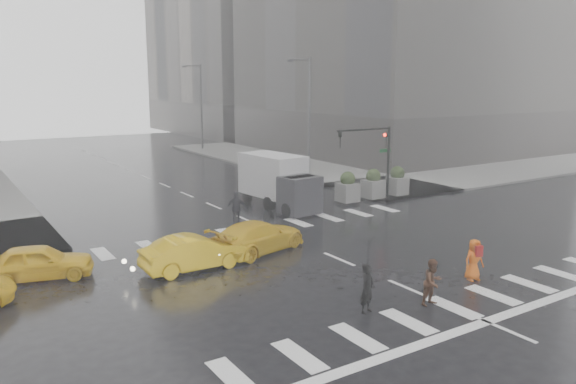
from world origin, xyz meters
TOP-DOWN VIEW (x-y plane):
  - ground at (0.00, 0.00)m, footprint 120.00×120.00m
  - sidewalk_ne at (19.50, 17.50)m, footprint 35.00×35.00m
  - building_ne_far at (29.00, 56.00)m, footprint 26.05×26.05m
  - road_markings at (0.00, 0.00)m, footprint 18.00×48.00m
  - traffic_signal_pole at (9.01, 8.01)m, footprint 4.45×0.42m
  - street_lamp_near at (10.87, 18.00)m, footprint 2.15×0.22m
  - street_lamp_far at (10.87, 38.00)m, footprint 2.15×0.22m
  - planter_west at (7.00, 8.20)m, footprint 1.10×1.10m
  - planter_mid at (9.00, 8.20)m, footprint 1.10×1.10m
  - planter_east at (11.00, 8.20)m, footprint 1.10×1.10m
  - pedestrian_black at (-2.59, -4.77)m, footprint 1.20×1.22m
  - pedestrian_brown at (-0.40, -5.46)m, footprint 0.79×0.63m
  - pedestrian_orange at (2.63, -4.62)m, footprint 0.85×0.66m
  - pedestrian_far_a at (-0.90, 7.31)m, footprint 1.17×1.02m
  - pedestrian_far_b at (3.82, 7.82)m, footprint 1.32×1.32m
  - taxi_front at (-10.78, 4.13)m, footprint 4.11×2.50m
  - taxi_mid at (-5.51, 2.03)m, footprint 4.12×1.48m
  - taxi_rear at (-2.30, 2.69)m, footprint 4.51×3.05m
  - box_truck at (3.01, 9.45)m, footprint 2.14×5.69m

SIDE VIEW (x-z plane):
  - ground at x=0.00m, z-range 0.00..0.00m
  - road_markings at x=0.00m, z-range 0.00..0.01m
  - sidewalk_ne at x=19.50m, z-range 0.00..0.15m
  - taxi_front at x=-10.78m, z-range 0.00..1.31m
  - taxi_mid at x=-5.51m, z-range 0.00..1.35m
  - taxi_rear at x=-2.30m, z-range 0.00..1.36m
  - pedestrian_brown at x=-0.40m, z-range 0.00..1.55m
  - pedestrian_orange at x=2.63m, z-range 0.01..1.56m
  - pedestrian_far_a at x=-0.90m, z-range 0.00..1.70m
  - pedestrian_far_b at x=3.82m, z-range 0.00..1.86m
  - planter_west at x=7.00m, z-range 0.08..1.88m
  - planter_mid at x=9.00m, z-range 0.08..1.88m
  - planter_east at x=11.00m, z-range 0.08..1.88m
  - box_truck at x=3.01m, z-range 0.10..3.13m
  - pedestrian_black at x=-2.59m, z-range 0.42..2.85m
  - traffic_signal_pole at x=9.01m, z-range 0.97..5.47m
  - street_lamp_near at x=10.87m, z-range 0.45..9.45m
  - street_lamp_far at x=10.87m, z-range 0.45..9.45m
  - building_ne_far at x=29.00m, z-range -1.73..34.27m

